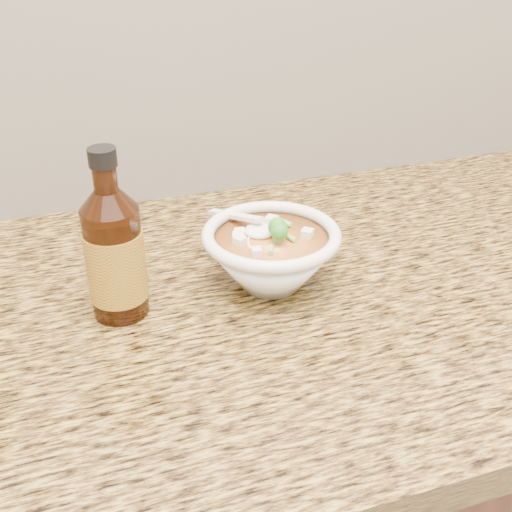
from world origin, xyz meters
name	(u,v)px	position (x,y,z in m)	size (l,w,h in m)	color
counter_slab	(234,307)	(0.00, 1.68, 0.88)	(4.00, 0.68, 0.04)	olive
soup_bowl	(271,256)	(0.05, 1.68, 0.94)	(0.17, 0.19, 0.10)	silver
hot_sauce_bottle	(115,255)	(-0.14, 1.68, 0.98)	(0.07, 0.07, 0.21)	#341507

